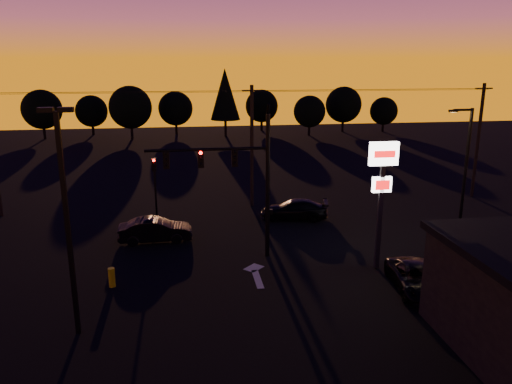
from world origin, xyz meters
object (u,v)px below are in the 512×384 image
(car_right, at_px, (294,209))
(suv_parked, at_px, (416,278))
(secondary_signal, at_px, (155,180))
(bollard, at_px, (112,277))
(parking_lot_light, at_px, (66,210))
(pylon_sign, at_px, (382,179))
(traffic_signal_mast, at_px, (239,172))
(streetlight, at_px, (464,167))
(car_mid, at_px, (155,230))

(car_right, height_order, suv_parked, car_right)
(secondary_signal, bearing_deg, bollard, -99.31)
(parking_lot_light, height_order, pylon_sign, parking_lot_light)
(bollard, bearing_deg, car_right, 39.54)
(traffic_signal_mast, relative_size, secondary_signal, 1.97)
(pylon_sign, distance_m, suv_parked, 5.21)
(streetlight, xyz_separation_m, car_mid, (-18.79, 1.77, -3.70))
(parking_lot_light, distance_m, pylon_sign, 15.19)
(car_right, bearing_deg, bollard, -37.84)
(parking_lot_light, relative_size, suv_parked, 2.04)
(parking_lot_light, relative_size, pylon_sign, 1.34)
(parking_lot_light, xyz_separation_m, car_mid, (2.62, 10.27, -4.55))
(traffic_signal_mast, height_order, streetlight, traffic_signal_mast)
(parking_lot_light, xyz_separation_m, car_right, (11.97, 13.39, -4.59))
(pylon_sign, distance_m, car_right, 10.17)
(traffic_signal_mast, bearing_deg, parking_lot_light, -136.63)
(suv_parked, bearing_deg, bollard, 177.15)
(pylon_sign, height_order, bollard, pylon_sign)
(traffic_signal_mast, height_order, car_right, traffic_signal_mast)
(bollard, xyz_separation_m, suv_parked, (14.57, -2.49, 0.14))
(traffic_signal_mast, distance_m, secondary_signal, 9.19)
(secondary_signal, distance_m, streetlight, 19.89)
(bollard, bearing_deg, secondary_signal, 80.69)
(parking_lot_light, bearing_deg, bollard, 79.01)
(bollard, bearing_deg, suv_parked, -9.71)
(parking_lot_light, height_order, streetlight, parking_lot_light)
(traffic_signal_mast, height_order, suv_parked, traffic_signal_mast)
(pylon_sign, xyz_separation_m, car_mid, (-11.88, 5.78, -4.19))
(pylon_sign, bearing_deg, car_right, 105.87)
(pylon_sign, relative_size, streetlight, 0.85)
(suv_parked, bearing_deg, car_mid, 152.93)
(traffic_signal_mast, relative_size, suv_parked, 1.91)
(pylon_sign, xyz_separation_m, suv_parked, (0.89, -2.81, -4.29))
(traffic_signal_mast, xyz_separation_m, suv_parked, (7.98, -5.30, -4.31))
(bollard, relative_size, car_right, 0.21)
(pylon_sign, distance_m, streetlight, 8.00)
(traffic_signal_mast, xyz_separation_m, streetlight, (14.01, 1.51, -0.52))
(suv_parked, bearing_deg, streetlight, 55.36)
(secondary_signal, bearing_deg, suv_parked, -44.80)
(secondary_signal, xyz_separation_m, car_mid, (0.12, -4.21, -2.14))
(secondary_signal, xyz_separation_m, bollard, (-1.69, -10.30, -2.38))
(car_mid, bearing_deg, car_right, -73.37)
(secondary_signal, relative_size, pylon_sign, 0.64)
(traffic_signal_mast, bearing_deg, car_right, 54.48)
(bollard, distance_m, car_mid, 6.36)
(traffic_signal_mast, xyz_separation_m, parking_lot_light, (-7.40, -6.99, 0.33))
(streetlight, bearing_deg, pylon_sign, -149.92)
(bollard, distance_m, suv_parked, 14.79)
(pylon_sign, bearing_deg, parking_lot_light, -162.77)
(secondary_signal, height_order, car_right, secondary_signal)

